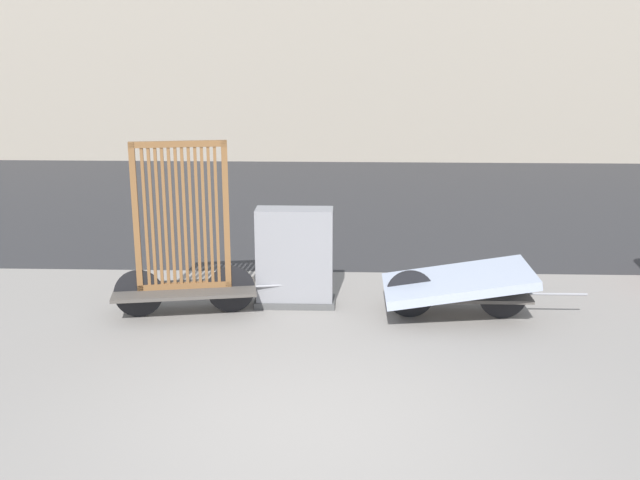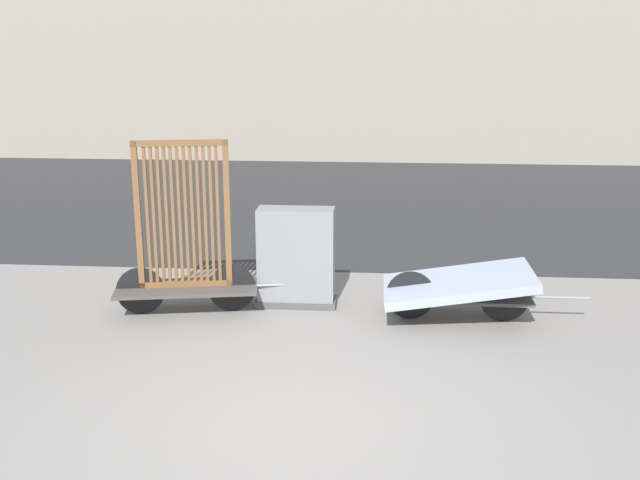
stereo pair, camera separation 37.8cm
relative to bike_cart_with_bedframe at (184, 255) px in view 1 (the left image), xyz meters
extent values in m
plane|color=gray|center=(1.64, -2.69, -0.75)|extent=(60.00, 60.00, 0.00)
cube|color=#2D2D30|center=(1.64, 6.78, -0.75)|extent=(56.00, 10.02, 0.01)
cube|color=#4C4742|center=(-0.01, 0.00, -0.44)|extent=(1.80, 0.97, 0.04)
cylinder|color=black|center=(0.54, 0.10, -0.46)|extent=(0.58, 0.14, 0.59)
cylinder|color=black|center=(-0.55, -0.10, -0.46)|extent=(0.58, 0.14, 0.59)
cylinder|color=gray|center=(1.18, 0.21, -0.44)|extent=(0.69, 0.15, 0.03)
cube|color=brown|center=(-0.01, 0.00, -0.38)|extent=(1.12, 0.27, 0.07)
cube|color=brown|center=(-0.01, 0.00, 1.34)|extent=(1.12, 0.27, 0.07)
cube|color=brown|center=(-0.53, -0.09, 0.48)|extent=(0.08, 0.08, 1.79)
cube|color=brown|center=(0.51, 0.09, 0.48)|extent=(0.08, 0.08, 1.79)
cube|color=brown|center=(-0.42, -0.08, 0.48)|extent=(0.04, 0.05, 1.72)
cube|color=brown|center=(-0.34, -0.06, 0.48)|extent=(0.04, 0.05, 1.72)
cube|color=brown|center=(-0.27, -0.05, 0.48)|extent=(0.04, 0.05, 1.72)
cube|color=brown|center=(-0.19, -0.03, 0.48)|extent=(0.04, 0.05, 1.72)
cube|color=brown|center=(-0.12, -0.02, 0.48)|extent=(0.04, 0.05, 1.72)
cube|color=brown|center=(-0.04, -0.01, 0.48)|extent=(0.04, 0.05, 1.72)
cube|color=brown|center=(0.03, 0.01, 0.48)|extent=(0.04, 0.05, 1.72)
cube|color=brown|center=(0.11, 0.02, 0.48)|extent=(0.04, 0.05, 1.72)
cube|color=brown|center=(0.18, 0.03, 0.48)|extent=(0.04, 0.05, 1.72)
cube|color=brown|center=(0.26, 0.05, 0.48)|extent=(0.04, 0.05, 1.72)
cube|color=brown|center=(0.33, 0.06, 0.48)|extent=(0.04, 0.05, 1.72)
cube|color=brown|center=(0.41, 0.07, 0.48)|extent=(0.04, 0.05, 1.72)
cube|color=#4C4742|center=(3.29, 0.00, -0.44)|extent=(1.71, 0.68, 0.04)
cylinder|color=black|center=(3.84, 0.00, -0.46)|extent=(0.59, 0.04, 0.59)
cylinder|color=black|center=(2.73, 0.00, -0.46)|extent=(0.59, 0.04, 0.59)
cylinder|color=gray|center=(4.49, -0.01, -0.44)|extent=(0.70, 0.03, 0.03)
cube|color=#9EA8BC|center=(3.29, 0.00, -0.29)|extent=(1.76, 1.10, 0.38)
cube|color=#4C4C4C|center=(1.31, 0.37, -0.71)|extent=(1.01, 0.42, 0.08)
cube|color=gray|center=(1.31, 0.37, -0.12)|extent=(0.95, 0.36, 1.25)
camera|label=1|loc=(1.94, -8.58, 2.52)|focal=42.00mm
camera|label=2|loc=(2.32, -8.55, 2.52)|focal=42.00mm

